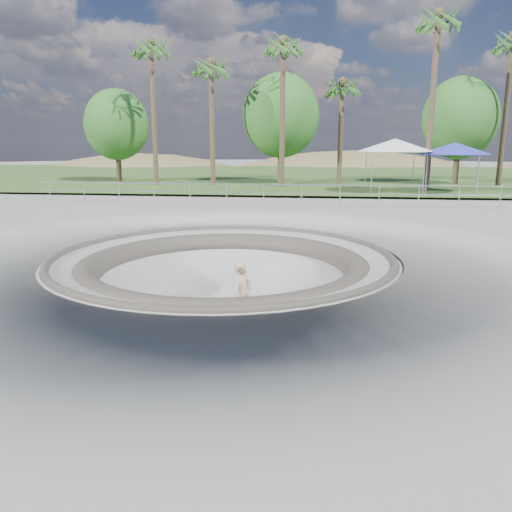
# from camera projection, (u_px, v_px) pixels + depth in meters

# --- Properties ---
(ground) EXTENTS (180.00, 180.00, 0.00)m
(ground) POSITION_uv_depth(u_px,v_px,m) (223.00, 256.00, 14.99)
(ground) COLOR #9E9E99
(ground) RESTS_ON ground
(skate_bowl) EXTENTS (14.00, 14.00, 4.10)m
(skate_bowl) POSITION_uv_depth(u_px,v_px,m) (224.00, 314.00, 15.40)
(skate_bowl) COLOR #9E9E99
(skate_bowl) RESTS_ON ground
(grass_strip) EXTENTS (180.00, 36.00, 0.12)m
(grass_strip) POSITION_uv_depth(u_px,v_px,m) (287.00, 175.00, 47.86)
(grass_strip) COLOR #3C5522
(grass_strip) RESTS_ON ground
(distant_hills) EXTENTS (103.20, 45.00, 28.60)m
(distant_hills) POSITION_uv_depth(u_px,v_px,m) (322.00, 216.00, 71.48)
(distant_hills) COLOR olive
(distant_hills) RESTS_ON ground
(safety_railing) EXTENTS (25.00, 0.06, 1.03)m
(safety_railing) POSITION_uv_depth(u_px,v_px,m) (264.00, 193.00, 26.45)
(safety_railing) COLOR #989DA1
(safety_railing) RESTS_ON ground
(skateboard) EXTENTS (0.83, 0.35, 0.08)m
(skateboard) POSITION_uv_depth(u_px,v_px,m) (242.00, 330.00, 14.05)
(skateboard) COLOR olive
(skateboard) RESTS_ON ground
(skater) EXTENTS (0.73, 0.86, 1.99)m
(skater) POSITION_uv_depth(u_px,v_px,m) (242.00, 296.00, 13.82)
(skater) COLOR #D1A687
(skater) RESTS_ON skateboard
(canopy_white) EXTENTS (6.48, 6.48, 3.28)m
(canopy_white) POSITION_uv_depth(u_px,v_px,m) (395.00, 145.00, 30.86)
(canopy_white) COLOR #989DA1
(canopy_white) RESTS_ON ground
(canopy_blue) EXTENTS (5.80, 5.80, 3.06)m
(canopy_blue) POSITION_uv_depth(u_px,v_px,m) (455.00, 149.00, 30.49)
(canopy_blue) COLOR #989DA1
(canopy_blue) RESTS_ON ground
(palm_a) EXTENTS (2.60, 2.60, 10.75)m
(palm_a) POSITION_uv_depth(u_px,v_px,m) (151.00, 52.00, 34.80)
(palm_a) COLOR brown
(palm_a) RESTS_ON ground
(palm_b) EXTENTS (2.60, 2.60, 9.38)m
(palm_b) POSITION_uv_depth(u_px,v_px,m) (211.00, 70.00, 34.77)
(palm_b) COLOR brown
(palm_b) RESTS_ON ground
(palm_c) EXTENTS (2.60, 2.60, 10.56)m
(palm_c) POSITION_uv_depth(u_px,v_px,m) (283.00, 50.00, 33.23)
(palm_c) COLOR brown
(palm_c) RESTS_ON ground
(palm_d) EXTENTS (2.60, 2.60, 8.29)m
(palm_d) POSITION_uv_depth(u_px,v_px,m) (342.00, 88.00, 36.67)
(palm_d) COLOR brown
(palm_d) RESTS_ON ground
(palm_e) EXTENTS (2.60, 2.60, 11.48)m
(palm_e) POSITION_uv_depth(u_px,v_px,m) (438.00, 26.00, 30.00)
(palm_e) COLOR brown
(palm_e) RESTS_ON ground
(bushy_tree_left) EXTENTS (5.03, 4.57, 7.26)m
(bushy_tree_left) POSITION_uv_depth(u_px,v_px,m) (116.00, 125.00, 39.14)
(bushy_tree_left) COLOR brown
(bushy_tree_left) RESTS_ON ground
(bushy_tree_mid) EXTENTS (5.69, 5.17, 8.20)m
(bushy_tree_mid) POSITION_uv_depth(u_px,v_px,m) (281.00, 116.00, 37.25)
(bushy_tree_mid) COLOR brown
(bushy_tree_mid) RESTS_ON ground
(bushy_tree_right) EXTENTS (5.44, 4.94, 7.84)m
(bushy_tree_right) POSITION_uv_depth(u_px,v_px,m) (460.00, 118.00, 36.41)
(bushy_tree_right) COLOR brown
(bushy_tree_right) RESTS_ON ground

